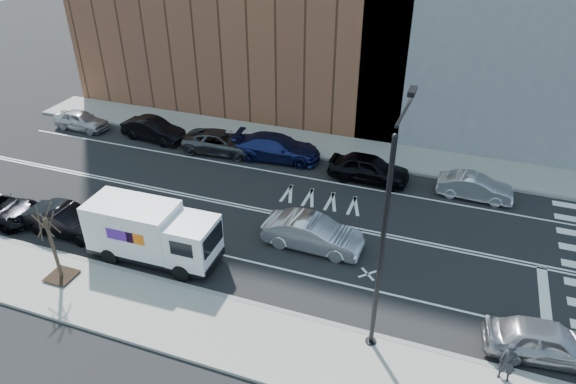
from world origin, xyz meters
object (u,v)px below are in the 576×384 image
Objects in this scene: fedex_van at (152,232)px; far_parked_b at (153,130)px; pedestrian at (508,362)px; driving_sedan at (313,233)px; near_parked_front at (546,341)px; far_parked_a at (81,120)px.

fedex_van is 1.38× the size of far_parked_b.
fedex_van is 15.85m from pedestrian.
driving_sedan reaches higher than near_parked_front.
driving_sedan is at bearing 158.85° from pedestrian.
far_parked_a is 0.84× the size of driving_sedan.
driving_sedan is at bearing -108.85° from far_parked_a.
near_parked_front is at bearing -1.73° from fedex_van.
far_parked_a is 21.56m from driving_sedan.
fedex_van is at bearing 83.08° from near_parked_front.
far_parked_a is at bearing 138.45° from fedex_van.
far_parked_a is at bearing 98.73° from far_parked_b.
driving_sedan is 10.36m from pedestrian.
fedex_van reaches higher than driving_sedan.
fedex_van is at bearing 117.93° from driving_sedan.
pedestrian is (8.90, -5.30, 0.17)m from driving_sedan.
far_parked_b is at bearing 61.69° from driving_sedan.
driving_sedan is 10.89m from near_parked_front.
pedestrian is at bearing -113.59° from far_parked_b.
fedex_van reaches higher than near_parked_front.
fedex_van is 3.85× the size of pedestrian.
far_parked_a is 0.92× the size of near_parked_front.
far_parked_b is (-7.34, 11.46, -0.76)m from fedex_van.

